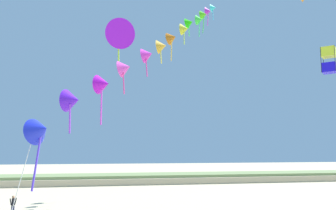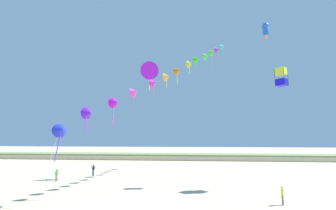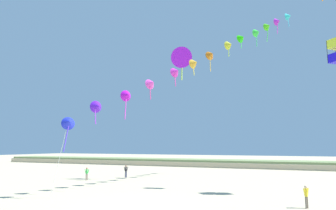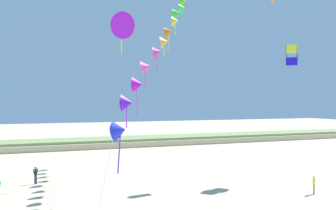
% 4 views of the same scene
% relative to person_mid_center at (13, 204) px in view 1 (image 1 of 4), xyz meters
% --- Properties ---
extents(dune_ridge, '(120.00, 8.80, 1.39)m').
position_rel_person_mid_center_xyz_m(dune_ridge, '(10.53, 27.04, -0.27)').
color(dune_ridge, '#BFAE8B').
rests_on(dune_ridge, ground).
extents(person_mid_center, '(0.53, 0.39, 1.67)m').
position_rel_person_mid_center_xyz_m(person_mid_center, '(0.00, 0.00, 0.00)').
color(person_mid_center, '#282D4C').
rests_on(person_mid_center, ground).
extents(kite_banner_string, '(19.27, 29.79, 24.73)m').
position_rel_person_mid_center_xyz_m(kite_banner_string, '(12.74, -2.05, 14.14)').
color(kite_banner_string, '#1D2AD5').
extents(large_kite_low_lead, '(3.01, 2.02, 4.49)m').
position_rel_person_mid_center_xyz_m(large_kite_low_lead, '(8.24, -0.14, 14.73)').
color(large_kite_low_lead, '#A017E1').
extents(large_kite_high_solo, '(1.54, 1.54, 2.14)m').
position_rel_person_mid_center_xyz_m(large_kite_high_solo, '(25.22, -5.79, 11.75)').
color(large_kite_high_solo, '#1911D9').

